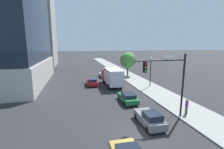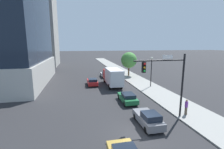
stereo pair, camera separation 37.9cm
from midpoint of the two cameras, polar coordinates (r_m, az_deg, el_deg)
The scene contains 12 objects.
ground_plane at distance 15.44m, azimuth 9.56°, elevation -20.16°, with size 400.00×400.00×0.00m, color #28282B.
sidewalk at distance 35.63m, azimuth 9.32°, elevation -2.18°, with size 4.85×120.00×0.15m, color gray.
construction_building at distance 67.28m, azimuth -25.55°, elevation 19.42°, with size 15.14×15.76×44.12m.
traffic_light_pole at distance 17.29m, azimuth 19.74°, elevation -0.29°, with size 5.59×0.48×6.81m.
street_lamp at distance 30.34m, azimuth 14.23°, elevation 2.54°, with size 0.44×0.44×5.52m.
street_tree at distance 40.22m, azimuth 6.31°, elevation 5.11°, with size 3.93×3.93×5.90m.
car_silver at distance 39.25m, azimuth -2.20°, elevation 0.03°, with size 1.80×4.48×1.31m.
car_gray at distance 16.68m, azimuth 13.51°, elevation -15.07°, with size 1.77×4.05×1.50m.
car_red at distance 31.60m, azimuth -6.67°, elevation -2.57°, with size 1.86×4.14×1.43m.
car_green at distance 22.36m, azimuth 6.07°, elevation -8.18°, with size 1.82×4.20×1.34m.
box_truck at distance 30.77m, azimuth 0.63°, elevation -0.60°, with size 2.48×7.90×3.41m.
pedestrian_purple_shirt at distance 20.03m, azimuth 25.47°, elevation -10.39°, with size 0.34×0.34×1.74m.
Camera 2 is at (-4.97, -12.29, 7.85)m, focal length 25.62 mm.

